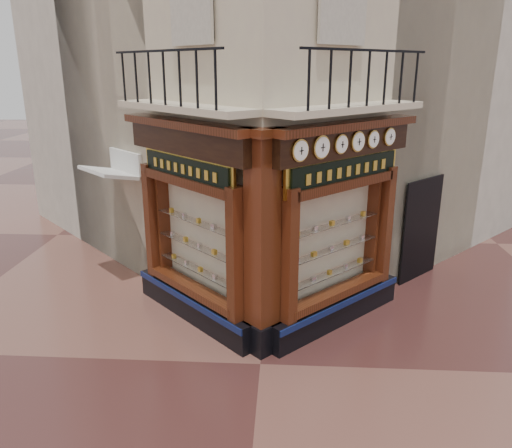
# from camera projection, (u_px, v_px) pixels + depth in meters

# --- Properties ---
(ground) EXTENTS (80.00, 80.00, 0.00)m
(ground) POSITION_uv_depth(u_px,v_px,m) (260.00, 364.00, 8.59)
(ground) COLOR #43221F
(ground) RESTS_ON ground
(main_building) EXTENTS (11.31, 11.31, 12.00)m
(main_building) POSITION_uv_depth(u_px,v_px,m) (274.00, 21.00, 12.64)
(main_building) COLOR #C1B097
(main_building) RESTS_ON ground
(neighbour_left) EXTENTS (11.31, 11.31, 11.00)m
(neighbour_left) POSITION_uv_depth(u_px,v_px,m) (195.00, 46.00, 15.29)
(neighbour_left) COLOR beige
(neighbour_left) RESTS_ON ground
(neighbour_right) EXTENTS (11.31, 11.31, 11.00)m
(neighbour_right) POSITION_uv_depth(u_px,v_px,m) (358.00, 45.00, 15.00)
(neighbour_right) COLOR beige
(neighbour_right) RESTS_ON ground
(shopfront_left) EXTENTS (2.86, 2.86, 3.98)m
(shopfront_left) POSITION_uv_depth(u_px,v_px,m) (192.00, 226.00, 9.57)
(shopfront_left) COLOR black
(shopfront_left) RESTS_ON ground
(shopfront_right) EXTENTS (2.86, 2.86, 3.98)m
(shopfront_right) POSITION_uv_depth(u_px,v_px,m) (339.00, 229.00, 9.41)
(shopfront_right) COLOR black
(shopfront_right) RESTS_ON ground
(corner_pilaster) EXTENTS (0.85, 0.85, 3.98)m
(corner_pilaster) POSITION_uv_depth(u_px,v_px,m) (262.00, 248.00, 8.48)
(corner_pilaster) COLOR black
(corner_pilaster) RESTS_ON ground
(balcony) EXTENTS (5.94, 2.97, 1.03)m
(balcony) POSITION_uv_depth(u_px,v_px,m) (265.00, 107.00, 8.73)
(balcony) COLOR #C1B097
(balcony) RESTS_ON ground
(clock_a) EXTENTS (0.30, 0.30, 0.37)m
(clock_a) POSITION_uv_depth(u_px,v_px,m) (300.00, 151.00, 7.94)
(clock_a) COLOR #B7943D
(clock_a) RESTS_ON ground
(clock_b) EXTENTS (0.32, 0.32, 0.40)m
(clock_b) POSITION_uv_depth(u_px,v_px,m) (321.00, 147.00, 8.26)
(clock_b) COLOR #B7943D
(clock_b) RESTS_ON ground
(clock_c) EXTENTS (0.28, 0.28, 0.34)m
(clock_c) POSITION_uv_depth(u_px,v_px,m) (341.00, 144.00, 8.58)
(clock_c) COLOR #B7943D
(clock_c) RESTS_ON ground
(clock_d) EXTENTS (0.30, 0.30, 0.37)m
(clock_d) POSITION_uv_depth(u_px,v_px,m) (358.00, 142.00, 8.87)
(clock_d) COLOR #B7943D
(clock_d) RESTS_ON ground
(clock_e) EXTENTS (0.27, 0.27, 0.34)m
(clock_e) POSITION_uv_depth(u_px,v_px,m) (373.00, 139.00, 9.16)
(clock_e) COLOR #B7943D
(clock_e) RESTS_ON ground
(clock_f) EXTENTS (0.28, 0.28, 0.34)m
(clock_f) POSITION_uv_depth(u_px,v_px,m) (389.00, 137.00, 9.49)
(clock_f) COLOR #B7943D
(clock_f) RESTS_ON ground
(awning) EXTENTS (1.58, 1.58, 0.26)m
(awning) POSITION_uv_depth(u_px,v_px,m) (118.00, 278.00, 12.08)
(awning) COLOR silver
(awning) RESTS_ON ground
(signboard_left) EXTENTS (2.03, 2.03, 0.54)m
(signboard_left) POSITION_uv_depth(u_px,v_px,m) (186.00, 169.00, 9.18)
(signboard_left) COLOR gold
(signboard_left) RESTS_ON ground
(signboard_right) EXTENTS (2.22, 2.22, 0.59)m
(signboard_right) POSITION_uv_depth(u_px,v_px,m) (346.00, 171.00, 9.01)
(signboard_right) COLOR gold
(signboard_right) RESTS_ON ground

